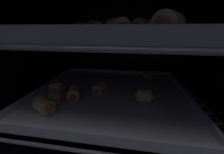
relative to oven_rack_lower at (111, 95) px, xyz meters
The scene contains 24 objects.
ground_plane 9.95cm from the oven_rack_lower, 90.00° to the left, with size 55.18×45.13×1.20cm, color black.
oven_wall_back 24.50cm from the oven_rack_lower, 90.00° to the left, with size 55.18×1.20×40.38cm, color black.
oven_wall_left 29.09cm from the oven_rack_lower, behind, with size 1.20×42.73×40.38cm, color black.
oven_wall_right 29.09cm from the oven_rack_lower, ahead, with size 1.20×42.73×40.38cm, color black.
oven_rack_lower is the anchor object (origin of this frame).
baking_tray_lower 0.92cm from the oven_rack_lower, 90.00° to the left, with size 42.16×35.94×2.23cm.
pig_in_blanket_lower_0 10.35cm from the oven_rack_lower, 25.24° to the right, with size 5.39×3.59×3.35cm.
pig_in_blanket_lower_1 17.07cm from the oven_rack_lower, 45.90° to the left, with size 3.78×5.05×2.79cm.
pig_in_blanket_lower_2 15.18cm from the oven_rack_lower, 149.32° to the right, with size 4.75×3.03×2.47cm.
pig_in_blanket_lower_3 4.35cm from the oven_rack_lower, 160.91° to the right, with size 3.64×5.01×2.91cm.
pig_in_blanket_lower_4 15.93cm from the oven_rack_lower, behind, with size 5.57×3.31×2.90cm.
pig_in_blanket_lower_5 17.79cm from the oven_rack_lower, 137.78° to the right, with size 6.32×4.74×3.30cm.
pig_in_blanket_lower_6 10.93cm from the oven_rack_lower, 149.29° to the right, with size 4.26×6.42×3.12cm.
oven_rack_upper 16.39cm from the oven_rack_lower, 90.00° to the left, with size 50.42×41.87×0.77cm.
baking_tray_upper 17.34cm from the oven_rack_lower, 90.00° to the left, with size 42.16×35.94×2.41cm.
pig_in_blanket_upper_0 25.88cm from the oven_rack_lower, 54.56° to the right, with size 4.99×5.64×3.38cm.
pig_in_blanket_upper_1 21.20cm from the oven_rack_lower, 37.56° to the right, with size 4.81×5.76×3.00cm.
pig_in_blanket_upper_2 20.00cm from the oven_rack_lower, 44.32° to the left, with size 5.25×4.18×2.83cm.
pig_in_blanket_upper_3 20.72cm from the oven_rack_lower, 144.24° to the left, with size 4.46×4.43×3.29cm.
pig_in_blanket_upper_4 21.91cm from the oven_rack_lower, 29.84° to the left, with size 4.37×5.50×3.23cm.
pig_in_blanket_upper_5 23.70cm from the oven_rack_lower, 77.28° to the right, with size 4.06×5.58×2.59cm.
pig_in_blanket_upper_6 23.96cm from the oven_rack_lower, 145.09° to the left, with size 4.80×5.04×3.04cm.
pig_in_blanket_upper_7 19.31cm from the oven_rack_lower, 168.73° to the left, with size 3.98×4.89×2.84cm.
pig_in_blanket_upper_8 25.71cm from the oven_rack_lower, 58.09° to the left, with size 4.72×5.49×3.12cm.
Camera 1 is at (5.41, -33.72, 28.08)cm, focal length 20.74 mm.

